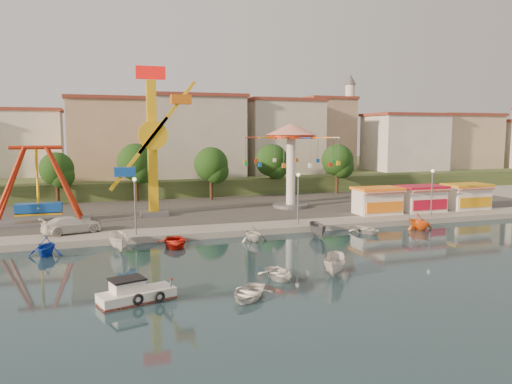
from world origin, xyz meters
name	(u,v)px	position (x,y,z in m)	size (l,w,h in m)	color
ground	(266,271)	(0.00, 0.00, 0.00)	(200.00, 200.00, 0.00)	#142B37
quay_deck	(158,184)	(0.00, 62.00, 0.30)	(200.00, 100.00, 0.60)	#9E998E
asphalt_pad	(189,205)	(0.00, 30.00, 0.60)	(90.00, 28.00, 0.01)	#4C4944
hill_terrace	(154,175)	(0.00, 67.00, 1.50)	(200.00, 60.00, 3.00)	#384C26
pirate_ship_ride	(38,187)	(-16.94, 22.06, 4.39)	(10.00, 5.00, 8.00)	#59595E
kamikaze_tower	(156,145)	(-4.82, 23.33, 8.50)	(6.50, 3.10, 16.50)	#59595E
wave_swinger	(291,146)	(11.79, 24.35, 8.20)	(11.60, 11.60, 10.40)	#59595E
booth_left	(377,200)	(19.31, 16.49, 2.16)	(5.40, 3.78, 3.08)	white
booth_mid	(422,198)	(25.36, 16.49, 2.16)	(5.40, 3.78, 3.08)	white
booth_right	(467,196)	(31.79, 16.49, 2.16)	(5.40, 3.78, 3.08)	white
lamp_post_1	(135,208)	(-8.00, 13.00, 3.10)	(0.14, 0.14, 5.00)	#59595E
lamp_post_2	(298,200)	(8.00, 13.00, 3.10)	(0.14, 0.14, 5.00)	#59595E
lamp_post_3	(432,194)	(24.00, 13.00, 3.10)	(0.14, 0.14, 5.00)	#59595E
tree_1	(57,169)	(-16.00, 36.24, 5.20)	(4.35, 4.35, 6.80)	#382314
tree_2	(136,162)	(-6.00, 35.81, 5.92)	(5.02, 5.02, 7.85)	#382314
tree_3	(211,164)	(4.00, 34.36, 5.55)	(4.68, 4.68, 7.32)	#382314
tree_4	(272,160)	(14.00, 37.35, 5.75)	(4.86, 4.86, 7.60)	#382314
tree_5	(337,160)	(24.00, 35.54, 5.71)	(4.83, 4.83, 7.54)	#382314
building_1	(25,149)	(-21.33, 51.38, 7.32)	(12.33, 9.01, 8.63)	silver
building_2	(113,140)	(-8.19, 51.96, 8.62)	(11.95, 9.28, 11.23)	tan
building_3	(201,146)	(5.60, 48.80, 7.60)	(12.59, 10.50, 9.20)	beige
building_4	(270,145)	(19.07, 52.20, 7.62)	(10.75, 9.23, 9.24)	beige
building_5	(341,139)	(32.37, 50.33, 8.61)	(12.77, 10.96, 11.21)	tan
building_6	(401,136)	(44.15, 48.77, 9.18)	(8.23, 8.98, 12.36)	silver
building_7	(436,145)	(56.03, 53.70, 7.38)	(11.59, 10.93, 8.76)	beige
minaret	(349,119)	(36.00, 54.00, 12.55)	(2.80, 2.80, 18.00)	silver
cabin_motorboat	(135,295)	(-9.44, -3.67, 0.41)	(4.69, 2.89, 1.55)	white
rowboat_a	(279,274)	(0.29, -1.94, 0.34)	(2.32, 3.24, 0.67)	white
rowboat_b	(248,293)	(-2.94, -5.25, 0.36)	(2.49, 3.49, 0.72)	white
skiff	(335,265)	(4.31, -2.37, 0.73)	(1.42, 3.77, 1.46)	silver
van	(72,225)	(-13.59, 15.78, 1.38)	(2.19, 5.38, 1.56)	white
moored_boat_1	(46,246)	(-15.37, 9.80, 0.81)	(2.64, 3.06, 1.61)	#153DBD
moored_boat_2	(119,242)	(-9.63, 9.80, 0.77)	(1.49, 3.97, 1.53)	silver
moored_boat_3	(174,242)	(-5.00, 9.80, 0.42)	(2.92, 4.09, 0.85)	red
moored_boat_4	(253,233)	(2.24, 9.80, 0.77)	(2.51, 2.91, 1.53)	silver
moored_boat_5	(318,230)	(8.73, 9.80, 0.68)	(1.32, 3.52, 1.36)	#5E5D62
moored_boat_6	(366,229)	(13.99, 9.80, 0.36)	(2.50, 3.50, 0.72)	silver
moored_boat_7	(419,221)	(20.08, 9.80, 0.86)	(2.81, 3.25, 1.71)	orange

